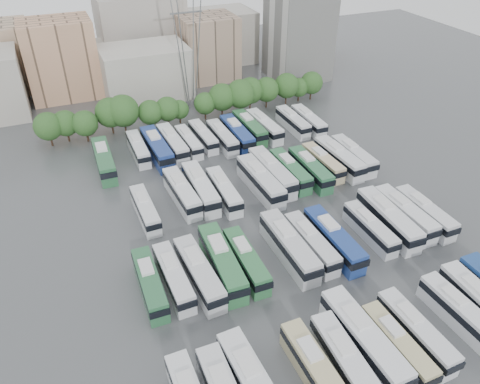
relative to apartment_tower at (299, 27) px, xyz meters
name	(u,v)px	position (x,y,z in m)	size (l,w,h in m)	color
ground	(281,231)	(-34.00, -58.00, -13.00)	(220.00, 220.00, 0.00)	#424447
tree_line	(191,102)	(-34.38, -15.89, -8.60)	(64.92, 7.92, 8.41)	black
city_buildings	(128,51)	(-41.46, 13.86, -5.13)	(102.00, 35.00, 20.00)	#9E998E
apartment_tower	(299,27)	(0.00, 0.00, 0.00)	(14.00, 14.00, 26.00)	silver
electricity_pylon	(187,24)	(-32.00, -8.00, 5.66)	(9.00, 6.91, 33.83)	slate
bus_r0_s4	(316,370)	(-42.20, -82.07, -11.19)	(2.61, 11.76, 3.69)	#C0B484
bus_r0_s5	(347,365)	(-38.84, -82.86, -11.09)	(3.28, 12.51, 3.89)	silver
bus_r0_s6	(364,339)	(-35.43, -80.92, -10.89)	(3.24, 13.73, 4.29)	silver
bus_r0_s7	(397,345)	(-32.15, -82.72, -11.32)	(2.55, 10.95, 3.42)	#C3B986
bus_r0_s8	(416,331)	(-29.06, -82.11, -11.23)	(2.78, 11.56, 3.61)	silver
bus_r0_s10	(461,313)	(-22.41, -82.04, -11.20)	(3.00, 11.76, 3.66)	silver
bus_r1_s0	(150,283)	(-55.26, -62.92, -11.22)	(2.80, 11.63, 3.63)	#2A643D
bus_r1_s1	(174,277)	(-52.14, -62.98, -11.22)	(2.75, 11.59, 3.62)	silver
bus_r1_s2	(199,273)	(-48.90, -63.72, -11.05)	(3.37, 12.77, 3.97)	silver
bus_r1_s3	(222,262)	(-45.43, -63.04, -10.93)	(3.54, 13.55, 4.21)	#2F6E3F
bus_r1_s4	(246,260)	(-42.23, -63.74, -11.20)	(2.73, 11.74, 3.67)	#2F6F40
bus_r1_s6	(289,246)	(-35.67, -63.67, -10.91)	(2.96, 13.57, 4.26)	silver
bus_r1_s7	(311,243)	(-32.35, -64.05, -11.16)	(2.78, 11.98, 3.75)	silver
bus_r1_s8	(334,239)	(-29.07, -64.67, -11.01)	(2.84, 12.90, 4.04)	navy
bus_r1_s10	(370,228)	(-22.51, -64.33, -11.30)	(2.42, 11.05, 3.47)	silver
bus_r1_s11	(388,219)	(-18.98, -63.86, -10.94)	(3.46, 13.51, 4.21)	silver
bus_r1_s12	(405,214)	(-15.68, -63.61, -11.07)	(2.82, 12.55, 3.93)	silver
bus_r1_s13	(425,213)	(-12.57, -64.49, -11.17)	(2.62, 11.88, 3.73)	silver
bus_r2_s1	(145,209)	(-52.07, -46.85, -11.30)	(2.57, 11.07, 3.46)	silver
bus_r2_s3	(182,192)	(-45.49, -44.80, -11.09)	(3.26, 12.52, 3.90)	silver
bus_r2_s4	(201,188)	(-42.28, -44.89, -10.98)	(3.09, 13.16, 4.11)	white
bus_r2_s5	(224,191)	(-38.93, -46.90, -11.20)	(2.81, 11.72, 3.66)	silver
bus_r2_s7	(260,181)	(-32.27, -46.86, -10.92)	(3.33, 13.61, 4.25)	silver
bus_r2_s8	(272,172)	(-29.25, -45.09, -10.90)	(3.29, 13.73, 4.29)	silver
bus_r2_s9	(290,170)	(-25.86, -45.44, -11.16)	(2.65, 11.98, 3.76)	#307044
bus_r2_s10	(310,169)	(-22.41, -46.46, -11.10)	(2.85, 12.38, 3.87)	#2E6C43
bus_r2_s11	(323,162)	(-18.96, -45.04, -11.26)	(2.83, 11.34, 3.54)	#CCB88C
bus_r2_s12	(339,158)	(-15.69, -45.27, -11.01)	(3.26, 12.98, 4.05)	silver
bus_r2_s13	(353,155)	(-12.51, -45.20, -11.14)	(2.69, 12.11, 3.80)	silver
bus_r3_s0	(104,160)	(-55.52, -29.39, -10.97)	(3.25, 13.28, 4.14)	#2A633B
bus_r3_s2	(138,148)	(-48.72, -26.93, -11.28)	(2.49, 11.19, 3.51)	silver
bus_r3_s3	(157,148)	(-45.52, -28.78, -10.90)	(3.39, 13.71, 4.27)	navy
bus_r3_s4	(173,143)	(-42.22, -27.82, -11.05)	(3.30, 12.73, 3.96)	silver
bus_r3_s5	(189,142)	(-38.98, -27.88, -11.34)	(2.72, 10.87, 3.39)	silver
bus_r3_s6	(203,136)	(-35.64, -26.91, -11.29)	(2.82, 11.17, 3.48)	silver
bus_r3_s7	(222,137)	(-32.30, -28.93, -11.20)	(2.73, 11.74, 3.67)	silver
bus_r3_s8	(237,134)	(-29.17, -28.95, -11.03)	(2.89, 12.81, 4.01)	navy
bus_r3_s9	(249,127)	(-25.68, -27.23, -11.09)	(2.90, 12.42, 3.88)	#2C683A
bus_r3_s10	(264,126)	(-22.60, -27.81, -11.11)	(3.29, 12.41, 3.86)	silver
bus_r3_s12	(293,122)	(-15.99, -28.01, -11.22)	(2.59, 11.55, 3.62)	silver
bus_r3_s13	(308,121)	(-12.76, -28.93, -11.20)	(2.75, 11.75, 3.67)	white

